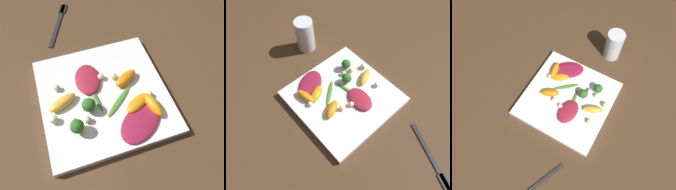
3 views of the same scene
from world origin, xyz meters
The scene contains 20 objects.
ground_plane centered at (0.00, 0.00, 0.00)m, with size 2.40×2.40×0.00m, color #4C331E.
plate centered at (0.00, 0.00, 0.01)m, with size 0.28×0.28×0.02m.
fork centered at (-0.30, -0.04, 0.00)m, with size 0.17×0.09×0.01m.
radicchio_leaf_0 centered at (0.09, 0.05, 0.02)m, with size 0.12×0.13×0.01m.
radicchio_leaf_1 centered at (-0.04, -0.02, 0.03)m, with size 0.09×0.07×0.01m.
orange_segment_0 centered at (0.07, 0.09, 0.03)m, with size 0.07×0.04×0.02m.
orange_segment_1 centered at (-0.02, 0.06, 0.03)m, with size 0.05×0.07×0.02m.
orange_segment_2 centered at (0.05, 0.06, 0.03)m, with size 0.05×0.07×0.02m.
orange_segment_3 centered at (0.00, -0.09, 0.03)m, with size 0.05×0.07×0.02m.
broccoli_floret_0 centered at (0.07, -0.07, 0.04)m, with size 0.03×0.03×0.04m.
broccoli_floret_1 centered at (0.03, -0.04, 0.04)m, with size 0.03×0.03×0.03m.
arugula_sprig_0 centered at (0.03, 0.03, 0.02)m, with size 0.07×0.08×0.00m.
arugula_sprig_1 centered at (0.00, -0.02, 0.02)m, with size 0.09×0.02×0.01m.
macadamia_nut_0 centered at (-0.03, 0.04, 0.03)m, with size 0.02×0.02×0.02m.
macadamia_nut_1 centered at (0.05, -0.08, 0.03)m, with size 0.02×0.02×0.02m.
macadamia_nut_2 centered at (-0.04, 0.01, 0.03)m, with size 0.02×0.02×0.02m.
macadamia_nut_3 centered at (0.05, -0.05, 0.03)m, with size 0.02×0.02×0.02m.
macadamia_nut_4 centered at (0.04, 0.09, 0.03)m, with size 0.02×0.02×0.02m.
macadamia_nut_5 centered at (0.03, -0.12, 0.03)m, with size 0.02×0.02×0.02m.
macadamia_nut_6 centered at (-0.04, -0.10, 0.03)m, with size 0.02×0.02×0.02m.
Camera 1 is at (0.25, -0.06, 0.43)m, focal length 35.00 mm.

